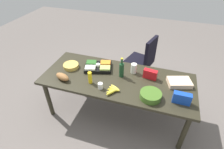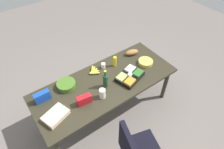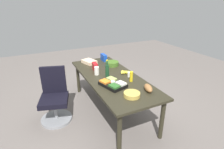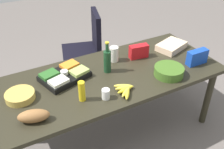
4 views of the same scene
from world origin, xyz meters
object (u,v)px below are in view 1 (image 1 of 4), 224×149
object	(u,v)px
office_chair	(141,64)
chip_bag_blue	(182,98)
mayo_jar	(134,68)
banana_bunch	(113,90)
sheet_cake	(179,82)
mustard_bottle	(90,78)
chip_bowl	(71,66)
chip_bag_red	(150,74)
wine_bottle	(122,70)
bread_loaf	(62,77)
salad_bowl	(151,95)
veggie_tray	(98,67)
conference_table	(117,82)
paper_cup	(100,86)

from	to	relation	value
office_chair	chip_bag_blue	bearing A→B (deg)	118.74
mayo_jar	banana_bunch	bearing A→B (deg)	71.81
sheet_cake	mustard_bottle	xyz separation A→B (m)	(1.23, 0.35, 0.06)
chip_bowl	mustard_bottle	size ratio (longest dim) A/B	1.35
chip_bag_red	mayo_jar	bearing A→B (deg)	-13.27
chip_bag_blue	sheet_cake	distance (m)	0.37
wine_bottle	chip_bag_red	bearing A→B (deg)	-168.31
office_chair	chip_bag_red	xyz separation A→B (m)	(-0.25, 0.89, 0.44)
chip_bag_blue	office_chair	bearing A→B (deg)	-61.26
bread_loaf	salad_bowl	distance (m)	1.29
mustard_bottle	banana_bunch	bearing A→B (deg)	168.25
mayo_jar	chip_bowl	world-z (taller)	mayo_jar
office_chair	veggie_tray	distance (m)	1.14
conference_table	mustard_bottle	distance (m)	0.44
chip_bowl	wine_bottle	bearing A→B (deg)	-178.42
mayo_jar	bread_loaf	bearing A→B (deg)	27.15
sheet_cake	mustard_bottle	distance (m)	1.28
office_chair	mustard_bottle	size ratio (longest dim) A/B	5.38
conference_table	mustard_bottle	size ratio (longest dim) A/B	12.38
office_chair	veggie_tray	size ratio (longest dim) A/B	2.02
chip_bag_blue	wine_bottle	size ratio (longest dim) A/B	0.69
mayo_jar	bread_loaf	xyz separation A→B (m)	(0.96, 0.49, -0.03)
paper_cup	sheet_cake	size ratio (longest dim) A/B	0.28
wine_bottle	mustard_bottle	world-z (taller)	wine_bottle
bread_loaf	wine_bottle	distance (m)	0.88
wine_bottle	salad_bowl	bearing A→B (deg)	145.49
chip_bag_blue	salad_bowl	distance (m)	0.38
banana_bunch	bread_loaf	world-z (taller)	bread_loaf
chip_bag_red	salad_bowl	bearing A→B (deg)	99.20
mayo_jar	salad_bowl	world-z (taller)	mayo_jar
conference_table	chip_bag_blue	size ratio (longest dim) A/B	10.31
mayo_jar	chip_bag_blue	world-z (taller)	mayo_jar
banana_bunch	wine_bottle	distance (m)	0.38
bread_loaf	chip_bag_blue	world-z (taller)	chip_bag_blue
chip_bag_red	bread_loaf	world-z (taller)	chip_bag_red
chip_bag_blue	paper_cup	bearing A→B (deg)	3.15
wine_bottle	banana_bunch	bearing A→B (deg)	88.00
wine_bottle	sheet_cake	distance (m)	0.85
wine_bottle	mustard_bottle	distance (m)	0.48
conference_table	sheet_cake	xyz separation A→B (m)	(-0.88, -0.13, 0.11)
chip_bag_red	bread_loaf	xyz separation A→B (m)	(1.22, 0.43, -0.02)
chip_bag_red	chip_bag_blue	distance (m)	0.59
bread_loaf	mustard_bottle	xyz separation A→B (m)	(-0.42, -0.06, 0.04)
bread_loaf	chip_bag_red	bearing A→B (deg)	-160.59
paper_cup	mustard_bottle	bearing A→B (deg)	-21.84
chip_bag_red	chip_bowl	bearing A→B (deg)	4.98
bread_loaf	chip_bag_blue	bearing A→B (deg)	-178.51
mayo_jar	veggie_tray	xyz separation A→B (m)	(0.56, 0.07, -0.04)
mayo_jar	bread_loaf	world-z (taller)	mayo_jar
paper_cup	chip_bowl	distance (m)	0.72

